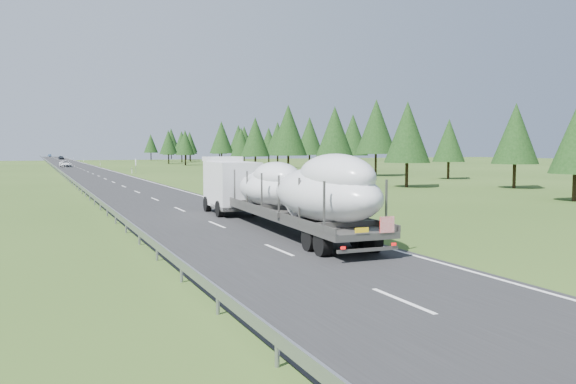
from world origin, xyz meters
name	(u,v)px	position (x,y,z in m)	size (l,w,h in m)	color
ground	(279,250)	(0.00, 0.00, 0.00)	(400.00, 400.00, 0.00)	#2C4517
road_surface	(84,170)	(0.00, 100.00, 0.01)	(10.00, 400.00, 0.02)	black
guardrail	(56,167)	(-5.30, 99.94, 0.60)	(0.10, 400.00, 0.76)	slate
marker_posts	(91,161)	(6.50, 155.00, 0.54)	(0.13, 350.08, 1.00)	silver
highway_sign	(136,163)	(7.20, 80.00, 1.81)	(0.08, 0.90, 2.60)	slate
tree_line_right	(288,137)	(38.67, 83.60, 6.85)	(29.09, 242.80, 12.65)	black
boat_truck	(283,189)	(2.60, 5.34, 2.28)	(3.76, 20.95, 4.23)	silver
distant_van	(65,164)	(-2.33, 121.71, 0.75)	(2.49, 5.40, 1.50)	silver
distant_car_dark	(61,158)	(1.01, 216.10, 0.78)	(1.84, 4.58, 1.56)	black
distant_car_blue	(50,156)	(-0.89, 294.77, 0.67)	(1.43, 4.09, 1.35)	#172940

